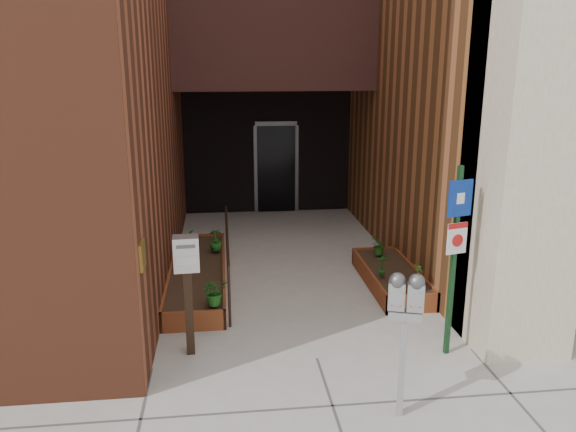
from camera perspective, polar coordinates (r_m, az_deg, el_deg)
name	(u,v)px	position (r m, az deg, el deg)	size (l,w,h in m)	color
ground	(317,359)	(7.16, 2.96, -14.27)	(80.00, 80.00, 0.00)	#9E9991
planter_left	(198,275)	(9.47, -9.14, -5.94)	(0.90, 3.60, 0.30)	brown
planter_right	(391,278)	(9.39, 10.43, -6.20)	(0.80, 2.20, 0.30)	brown
handrail	(227,240)	(9.21, -6.20, -2.40)	(0.04, 3.34, 0.90)	black
parking_meter	(405,307)	(5.70, 11.84, -9.05)	(0.36, 0.22, 1.56)	#A0A0A3
sign_post	(456,242)	(6.97, 16.66, -2.56)	(0.32, 0.12, 2.39)	#15391B
payment_dropbox	(187,270)	(6.91, -10.22, -5.46)	(0.32, 0.25, 1.54)	black
shrub_left_a	(214,291)	(7.84, -7.48, -7.59)	(0.36, 0.36, 0.40)	#20631C
shrub_left_b	(179,254)	(9.44, -11.04, -3.82)	(0.21, 0.21, 0.37)	#235518
shrub_left_c	(216,240)	(10.03, -7.36, -2.42)	(0.23, 0.23, 0.40)	#1E5B1A
shrub_left_d	(190,240)	(10.08, -9.93, -2.46)	(0.21, 0.21, 0.40)	#1B6120
shrub_right_a	(418,276)	(8.54, 13.07, -5.99)	(0.21, 0.21, 0.37)	#255317
shrub_right_b	(383,265)	(8.92, 9.58, -4.97)	(0.18, 0.18, 0.35)	#185017
shrub_right_c	(379,246)	(9.88, 9.22, -3.01)	(0.29, 0.29, 0.33)	#245718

